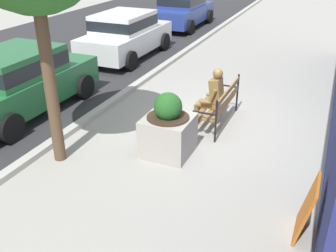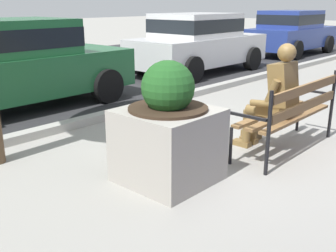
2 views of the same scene
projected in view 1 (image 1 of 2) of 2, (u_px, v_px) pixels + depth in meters
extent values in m
plane|color=#9E9B93|center=(217.00, 128.00, 8.77)|extent=(80.00, 80.00, 0.00)
cube|color=#B2AFA8|center=(106.00, 106.00, 9.78)|extent=(60.00, 0.20, 0.12)
cube|color=olive|center=(224.00, 106.00, 8.75)|extent=(1.70, 0.12, 0.04)
cube|color=olive|center=(216.00, 105.00, 8.82)|extent=(1.70, 0.12, 0.04)
cube|color=olive|center=(208.00, 104.00, 8.88)|extent=(1.70, 0.12, 0.04)
cube|color=olive|center=(228.00, 100.00, 8.65)|extent=(1.70, 0.04, 0.11)
cube|color=olive|center=(229.00, 91.00, 8.55)|extent=(1.70, 0.04, 0.11)
cylinder|color=black|center=(194.00, 128.00, 8.27)|extent=(0.04, 0.04, 0.45)
cylinder|color=black|center=(216.00, 122.00, 7.99)|extent=(0.04, 0.04, 0.95)
cube|color=black|center=(204.00, 113.00, 8.02)|extent=(0.04, 0.48, 0.03)
cylinder|color=black|center=(218.00, 100.00, 9.71)|extent=(0.04, 0.04, 0.45)
cylinder|color=black|center=(237.00, 93.00, 9.44)|extent=(0.04, 0.04, 0.95)
cube|color=black|center=(227.00, 86.00, 9.47)|extent=(0.04, 0.48, 0.03)
cube|color=olive|center=(211.00, 103.00, 8.66)|extent=(0.34, 0.32, 0.16)
cube|color=olive|center=(216.00, 90.00, 8.48)|extent=(0.36, 0.29, 0.55)
sphere|color=olive|center=(218.00, 73.00, 8.31)|extent=(0.22, 0.22, 0.22)
cylinder|color=olive|center=(212.00, 96.00, 8.33)|extent=(0.09, 0.18, 0.29)
cylinder|color=olive|center=(206.00, 102.00, 8.45)|extent=(0.08, 0.27, 0.10)
cylinder|color=olive|center=(218.00, 89.00, 8.69)|extent=(0.09, 0.18, 0.29)
cylinder|color=olive|center=(212.00, 95.00, 8.82)|extent=(0.08, 0.27, 0.10)
cylinder|color=olive|center=(204.00, 105.00, 8.65)|extent=(0.13, 0.37, 0.14)
cylinder|color=olive|center=(196.00, 115.00, 8.84)|extent=(0.11, 0.11, 0.50)
cube|color=olive|center=(193.00, 123.00, 8.95)|extent=(0.11, 0.24, 0.07)
cylinder|color=olive|center=(207.00, 102.00, 8.80)|extent=(0.13, 0.37, 0.14)
cylinder|color=olive|center=(199.00, 112.00, 8.98)|extent=(0.11, 0.11, 0.50)
cube|color=olive|center=(196.00, 120.00, 9.10)|extent=(0.11, 0.24, 0.07)
cube|color=olive|center=(196.00, 116.00, 9.20)|extent=(0.28, 0.18, 0.16)
cube|color=#A8A399|center=(168.00, 136.00, 7.62)|extent=(0.91, 0.91, 0.78)
cylinder|color=#38281C|center=(168.00, 117.00, 7.44)|extent=(0.82, 0.82, 0.03)
sphere|color=#235B23|center=(168.00, 107.00, 7.34)|extent=(0.55, 0.55, 0.55)
cylinder|color=brown|center=(50.00, 84.00, 6.91)|extent=(0.22, 0.22, 3.09)
cube|color=#236638|center=(22.00, 88.00, 9.34)|extent=(4.10, 1.70, 0.70)
cube|color=#236638|center=(12.00, 64.00, 8.93)|extent=(2.13, 1.56, 0.60)
cube|color=black|center=(12.00, 64.00, 8.93)|extent=(2.14, 1.58, 0.33)
cylinder|color=black|center=(33.00, 78.00, 10.87)|extent=(0.64, 0.22, 0.64)
cylinder|color=black|center=(84.00, 87.00, 10.26)|extent=(0.64, 0.22, 0.64)
cylinder|color=black|center=(11.00, 128.00, 8.07)|extent=(0.64, 0.22, 0.64)
cube|color=silver|center=(127.00, 40.00, 13.64)|extent=(4.10, 1.70, 0.70)
cube|color=silver|center=(124.00, 22.00, 13.23)|extent=(2.13, 1.56, 0.60)
cube|color=black|center=(124.00, 22.00, 13.23)|extent=(2.14, 1.58, 0.33)
cylinder|color=black|center=(124.00, 38.00, 15.17)|extent=(0.64, 0.22, 0.64)
cylinder|color=black|center=(164.00, 42.00, 14.56)|extent=(0.64, 0.22, 0.64)
cylinder|color=black|center=(85.00, 55.00, 12.97)|extent=(0.64, 0.22, 0.64)
cylinder|color=black|center=(130.00, 61.00, 12.37)|extent=(0.64, 0.22, 0.64)
cube|color=navy|center=(183.00, 14.00, 18.13)|extent=(4.10, 1.70, 0.70)
cube|color=navy|center=(182.00, 0.00, 17.72)|extent=(2.13, 1.56, 0.60)
cube|color=black|center=(182.00, 0.00, 17.72)|extent=(2.14, 1.58, 0.33)
cylinder|color=black|center=(177.00, 14.00, 19.66)|extent=(0.64, 0.22, 0.64)
cylinder|color=black|center=(209.00, 17.00, 19.05)|extent=(0.64, 0.22, 0.64)
cylinder|color=black|center=(155.00, 24.00, 17.46)|extent=(0.64, 0.22, 0.64)
cylinder|color=black|center=(190.00, 27.00, 16.86)|extent=(0.64, 0.22, 0.64)
cube|color=#C6661E|center=(307.00, 208.00, 5.50)|extent=(0.70, 0.23, 0.89)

